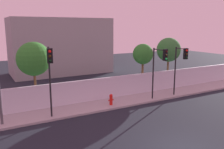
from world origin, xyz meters
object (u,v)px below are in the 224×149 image
at_px(fire_hydrant, 111,99).
at_px(roadside_tree_leftmost, 34,59).
at_px(traffic_light_left, 181,61).
at_px(roadside_tree_midright, 169,50).
at_px(traffic_light_center, 160,63).
at_px(roadside_tree_midleft, 143,54).
at_px(traffic_light_right, 50,68).

distance_m(fire_hydrant, roadside_tree_leftmost, 6.63).
relative_size(traffic_light_left, roadside_tree_midright, 0.84).
bearing_deg(fire_hydrant, traffic_light_left, -8.92).
xyz_separation_m(traffic_light_center, roadside_tree_midleft, (1.18, 3.87, 0.23)).
bearing_deg(roadside_tree_midleft, traffic_light_left, -74.59).
distance_m(traffic_light_left, roadside_tree_midleft, 4.06).
distance_m(traffic_light_left, traffic_light_right, 11.07).
bearing_deg(roadside_tree_midright, traffic_light_center, -138.62).
xyz_separation_m(traffic_light_center, roadside_tree_leftmost, (-9.01, 3.87, 0.43)).
height_order(traffic_light_center, traffic_light_right, traffic_light_right).
xyz_separation_m(traffic_light_left, roadside_tree_leftmost, (-11.27, 3.91, 0.44)).
distance_m(traffic_light_right, roadside_tree_midright, 13.74).
height_order(fire_hydrant, roadside_tree_midright, roadside_tree_midright).
bearing_deg(roadside_tree_midleft, roadside_tree_midright, 0.00).
bearing_deg(traffic_light_left, roadside_tree_leftmost, 160.85).
height_order(traffic_light_left, traffic_light_center, traffic_light_center).
relative_size(fire_hydrant, roadside_tree_midleft, 0.19).
relative_size(traffic_light_right, roadside_tree_midright, 0.94).
bearing_deg(traffic_light_right, fire_hydrant, 10.09).
distance_m(traffic_light_left, roadside_tree_midright, 4.49).
height_order(traffic_light_left, roadside_tree_midleft, roadside_tree_midleft).
xyz_separation_m(traffic_light_left, traffic_light_center, (-2.26, 0.04, 0.01)).
bearing_deg(fire_hydrant, roadside_tree_midright, 19.38).
distance_m(fire_hydrant, roadside_tree_midleft, 6.59).
relative_size(traffic_light_right, fire_hydrant, 5.46).
distance_m(traffic_light_left, roadside_tree_leftmost, 11.93).
height_order(roadside_tree_midleft, roadside_tree_midright, roadside_tree_midright).
xyz_separation_m(traffic_light_left, fire_hydrant, (-6.21, 0.97, -2.68)).
bearing_deg(roadside_tree_midright, fire_hydrant, -160.62).
distance_m(traffic_light_right, fire_hydrant, 5.77).
xyz_separation_m(traffic_light_left, traffic_light_right, (-11.07, 0.11, 0.31)).
bearing_deg(roadside_tree_midright, roadside_tree_midleft, 180.00).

